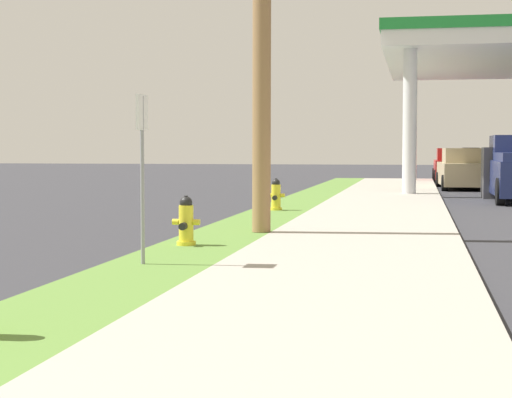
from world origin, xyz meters
TOP-DOWN VIEW (x-y plane):
  - fire_hydrant_second at (0.49, 11.19)m, footprint 0.42×0.38m
  - fire_hydrant_third at (0.63, 18.48)m, footprint 0.42×0.37m
  - street_sign_post at (0.51, 9.11)m, footprint 0.05×0.36m
  - car_red_by_near_pump at (5.59, 39.27)m, footprint 1.95×4.50m
  - car_tan_by_far_pump at (5.68, 32.27)m, footprint 2.09×4.57m

SIDE VIEW (x-z plane):
  - fire_hydrant_second at x=0.49m, z-range 0.07..0.82m
  - fire_hydrant_third at x=0.63m, z-range 0.07..0.82m
  - car_red_by_near_pump at x=5.59m, z-range -0.07..1.51m
  - car_tan_by_far_pump at x=5.68m, z-range -0.07..1.51m
  - street_sign_post at x=0.51m, z-range 0.57..2.69m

